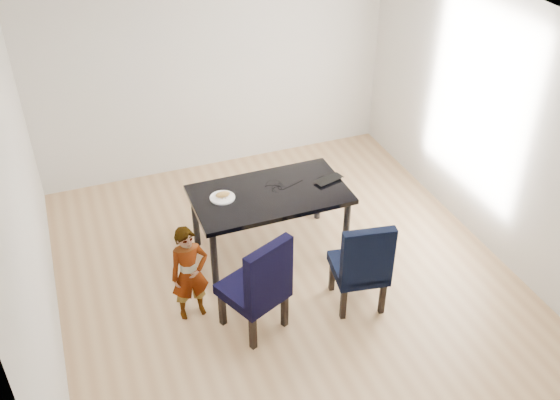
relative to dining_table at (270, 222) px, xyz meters
name	(u,v)px	position (x,y,z in m)	size (l,w,h in m)	color
floor	(287,278)	(0.00, -0.50, -0.38)	(4.50, 5.00, 0.01)	tan
ceiling	(289,20)	(0.00, -0.50, 2.33)	(4.50, 5.00, 0.01)	white
wall_back	(213,67)	(0.00, 2.00, 0.98)	(4.50, 0.01, 2.70)	silver
wall_front	(439,368)	(0.00, -3.00, 0.98)	(4.50, 0.01, 2.70)	white
wall_left	(28,218)	(-2.25, -0.50, 0.98)	(0.01, 5.00, 2.70)	silver
wall_right	(493,125)	(2.25, -0.50, 0.98)	(0.01, 5.00, 2.70)	white
dining_table	(270,222)	(0.00, 0.00, 0.00)	(1.60, 0.90, 0.75)	black
chair_left	(253,282)	(-0.53, -1.00, 0.15)	(0.51, 0.53, 1.05)	black
chair_right	(359,261)	(0.51, -1.05, 0.13)	(0.49, 0.51, 1.01)	black
child	(190,274)	(-1.03, -0.65, 0.13)	(0.37, 0.24, 1.00)	orange
plate	(222,198)	(-0.48, 0.08, 0.38)	(0.26, 0.26, 0.01)	white
sandwich	(223,194)	(-0.48, 0.08, 0.42)	(0.15, 0.07, 0.06)	#C08E44
laptop	(326,178)	(0.65, 0.03, 0.39)	(0.32, 0.21, 0.03)	black
cable_tangle	(279,189)	(0.11, 0.03, 0.38)	(0.14, 0.14, 0.01)	black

